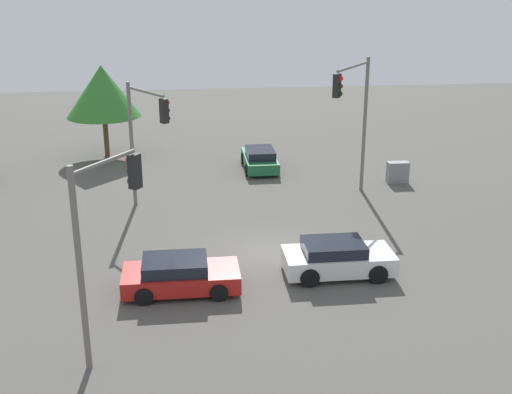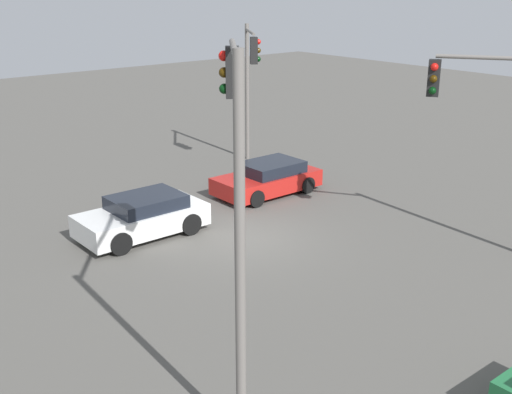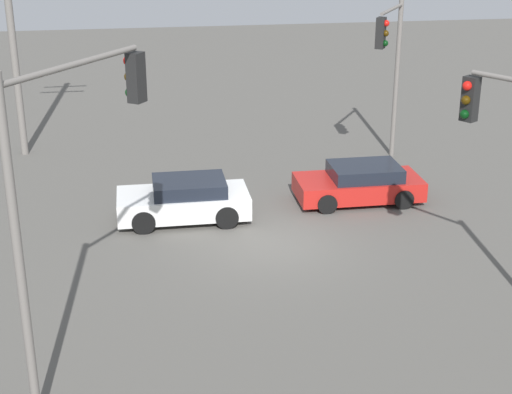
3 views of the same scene
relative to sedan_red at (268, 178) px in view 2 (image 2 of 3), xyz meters
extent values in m
plane|color=#54514C|center=(-3.52, -2.91, -0.61)|extent=(80.00, 80.00, 0.00)
cube|color=red|center=(-0.05, 0.00, -0.12)|extent=(4.11, 1.90, 0.63)
cube|color=black|center=(0.16, 0.00, 0.41)|extent=(2.26, 1.68, 0.44)
cylinder|color=black|center=(-1.32, -0.90, -0.29)|extent=(0.64, 0.22, 0.64)
cylinder|color=black|center=(-1.32, 0.90, -0.29)|extent=(0.64, 0.22, 0.64)
cylinder|color=black|center=(1.23, -0.90, -0.29)|extent=(0.64, 0.22, 0.64)
cylinder|color=black|center=(1.23, 0.90, -0.29)|extent=(0.64, 0.22, 0.64)
cube|color=silver|center=(-5.89, -0.69, -0.07)|extent=(4.06, 1.92, 0.70)
cube|color=black|center=(-5.69, -0.69, 0.49)|extent=(2.24, 1.69, 0.42)
cylinder|color=black|center=(-7.15, -1.60, -0.25)|extent=(0.71, 0.22, 0.71)
cylinder|color=black|center=(-7.15, 0.22, -0.25)|extent=(0.71, 0.22, 0.71)
cylinder|color=black|center=(-4.63, -1.60, -0.25)|extent=(0.71, 0.22, 0.71)
cylinder|color=black|center=(-4.63, 0.22, -0.25)|extent=(0.71, 0.22, 0.71)
cylinder|color=slate|center=(1.32, -8.04, 5.15)|extent=(1.77, 2.67, 0.12)
cube|color=black|center=(0.48, -6.74, 4.52)|extent=(0.42, 0.44, 1.05)
sphere|color=red|center=(0.34, -6.83, 4.86)|extent=(0.22, 0.22, 0.22)
sphere|color=#392605|center=(0.34, -6.83, 4.52)|extent=(0.22, 0.22, 0.22)
sphere|color=black|center=(0.34, -6.83, 4.18)|extent=(0.22, 0.22, 0.22)
cylinder|color=slate|center=(2.60, 4.47, 2.40)|extent=(0.18, 0.18, 6.03)
cylinder|color=slate|center=(1.88, 3.35, 5.17)|extent=(1.55, 2.30, 0.12)
cube|color=black|center=(1.15, 2.24, 4.54)|extent=(0.42, 0.44, 1.05)
sphere|color=red|center=(1.30, 2.14, 4.88)|extent=(0.22, 0.22, 0.22)
sphere|color=#392605|center=(1.30, 2.14, 4.54)|extent=(0.22, 0.22, 0.22)
sphere|color=black|center=(1.30, 2.14, 4.21)|extent=(0.22, 0.22, 0.22)
cylinder|color=slate|center=(-9.42, -10.29, 2.83)|extent=(0.18, 0.18, 6.87)
cylinder|color=slate|center=(-8.28, -8.73, 6.01)|extent=(2.37, 3.18, 0.12)
cube|color=black|center=(-7.14, -7.17, 5.39)|extent=(0.43, 0.44, 1.05)
sphere|color=red|center=(-7.28, -7.07, 5.72)|extent=(0.22, 0.22, 0.22)
sphere|color=#392605|center=(-7.28, -7.07, 5.39)|extent=(0.22, 0.22, 0.22)
sphere|color=black|center=(-7.28, -7.07, 5.05)|extent=(0.22, 0.22, 0.22)
camera|label=1|loc=(-0.35, 20.65, 10.02)|focal=45.00mm
camera|label=2|loc=(-15.26, -17.76, 7.19)|focal=45.00mm
camera|label=3|loc=(-7.20, -23.46, 8.99)|focal=55.00mm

